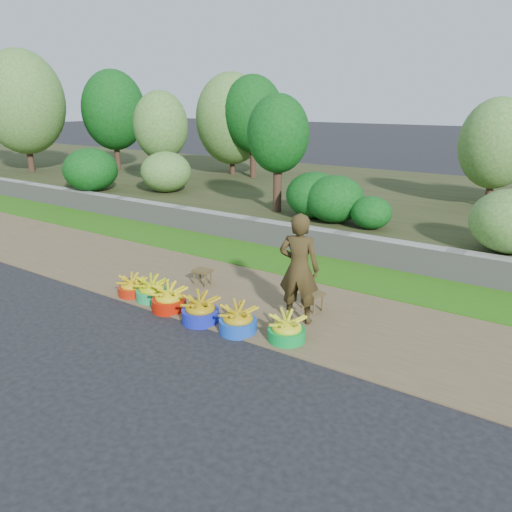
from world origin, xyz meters
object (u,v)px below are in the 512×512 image
Objects in this scene: basin_d at (200,310)px; stool_right at (313,295)px; stool_left at (202,273)px; basin_b at (152,291)px; vendor_woman at (299,269)px; basin_e at (238,320)px; basin_f at (287,330)px; basin_a at (132,287)px; basin_c at (169,299)px.

basin_d reaches higher than stool_right.
basin_b is at bearing -103.72° from stool_left.
basin_b reaches higher than stool_right.
basin_d is 1.50m from stool_left.
vendor_woman is at bearing -88.70° from stool_right.
vendor_woman is at bearing 34.56° from basin_d.
stool_right is at bearing 25.31° from basin_b.
basin_d is 1.38× the size of stool_right.
basin_d is 1.57m from vendor_woman.
stool_right is (0.51, 1.25, 0.08)m from basin_e.
basin_d reaches higher than basin_f.
vendor_woman is at bearing 55.81° from basin_e.
stool_left is at bearing 144.96° from basin_e.
basin_b is 2.61m from stool_right.
stool_left is 0.81× the size of stool_right.
basin_f reaches higher than basin_a.
basin_d is at bearing -132.09° from stool_right.
basin_a is at bearing 175.20° from basin_d.
stool_left is at bearing -176.54° from stool_right.
basin_e is 1.96m from stool_left.
basin_c is 2.05m from basin_f.
basin_f is 1.59× the size of stool_left.
stool_left is (-0.95, 1.16, 0.06)m from basin_d.
basin_d reaches higher than stool_left.
basin_a is 1.16× the size of stool_right.
basin_b is 0.96× the size of basin_e.
vendor_woman reaches higher than basin_b.
basin_a is at bearing -122.40° from stool_left.
basin_a is 0.91× the size of basin_f.
basin_d is at bearing -50.88° from stool_left.
vendor_woman reaches higher than stool_left.
stool_left is (-2.31, 0.98, 0.07)m from basin_f.
basin_e is at bearing -0.50° from basin_c.
basin_c is at bearing 175.56° from basin_d.
stool_left is 2.23m from vendor_woman.
basin_d is at bearing -176.38° from basin_e.
basin_a is 1.61m from basin_d.
basin_e reaches higher than basin_b.
basin_a is 0.29× the size of vendor_woman.
basin_e reaches higher than stool_right.
basin_c is 2.11m from vendor_woman.
basin_e is at bearing -4.27° from basin_b.
basin_d is 1.74m from stool_right.
basin_a is 0.92m from basin_c.
basin_a is 0.42m from basin_b.
basin_c is at bearing -5.07° from basin_a.
basin_a is 2.97m from basin_f.
stool_right is at bearing 33.82° from basin_c.
basin_a is 3.00m from stool_right.
basin_a reaches higher than stool_left.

